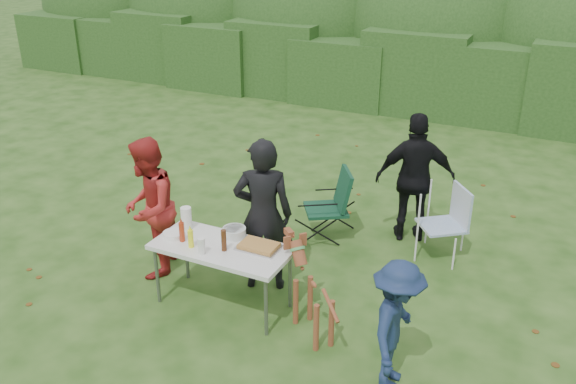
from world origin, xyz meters
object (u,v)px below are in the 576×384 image
at_px(person_black_puffy, 415,178).
at_px(child, 396,326).
at_px(folding_table, 222,250).
at_px(dog, 313,296).
at_px(camping_chair, 326,205).
at_px(person_cook, 263,215).
at_px(beer_bottle, 224,240).
at_px(ketchup_bottle, 182,232).
at_px(lawn_chair, 442,223).
at_px(mustard_bottle, 191,239).
at_px(person_red_jacket, 149,208).
at_px(paper_towel_roll, 186,218).

xyz_separation_m(person_black_puffy, child, (0.62, -2.82, -0.23)).
bearing_deg(folding_table, child, -10.94).
bearing_deg(dog, camping_chair, -30.72).
height_order(person_cook, beer_bottle, person_cook).
xyz_separation_m(ketchup_bottle, beer_bottle, (0.52, 0.02, 0.01)).
bearing_deg(lawn_chair, dog, 32.53).
height_order(camping_chair, mustard_bottle, camping_chair).
bearing_deg(beer_bottle, camping_chair, 80.20).
relative_size(mustard_bottle, beer_bottle, 0.83).
distance_m(person_cook, child, 2.09).
xyz_separation_m(child, dog, (-0.95, 0.34, -0.18)).
bearing_deg(person_red_jacket, child, 56.04).
bearing_deg(person_red_jacket, person_cook, 80.33).
bearing_deg(person_red_jacket, mustard_bottle, 42.56).
relative_size(person_red_jacket, person_black_puffy, 0.97).
bearing_deg(beer_bottle, person_cook, 77.27).
relative_size(folding_table, ketchup_bottle, 6.82).
distance_m(person_black_puffy, child, 2.90).
relative_size(camping_chair, ketchup_bottle, 4.46).
height_order(dog, paper_towel_roll, paper_towel_roll).
distance_m(lawn_chair, paper_towel_roll, 3.16).
xyz_separation_m(folding_table, person_red_jacket, (-1.14, 0.23, 0.16)).
relative_size(person_red_jacket, beer_bottle, 7.06).
relative_size(mustard_bottle, paper_towel_roll, 0.77).
bearing_deg(dog, lawn_chair, -70.07).
bearing_deg(person_cook, folding_table, 44.97).
height_order(person_cook, person_red_jacket, person_cook).
xyz_separation_m(person_cook, mustard_bottle, (-0.49, -0.71, -0.07)).
bearing_deg(beer_bottle, lawn_chair, 50.20).
bearing_deg(person_cook, lawn_chair, -160.67).
distance_m(lawn_chair, ketchup_bottle, 3.23).
xyz_separation_m(person_red_jacket, camping_chair, (1.55, 1.67, -0.36)).
height_order(dog, beer_bottle, beer_bottle).
xyz_separation_m(person_red_jacket, person_black_puffy, (2.57, 2.19, 0.02)).
height_order(folding_table, beer_bottle, beer_bottle).
bearing_deg(camping_chair, lawn_chair, 155.26).
relative_size(child, dog, 1.32).
bearing_deg(person_red_jacket, paper_towel_roll, 61.18).
height_order(folding_table, mustard_bottle, mustard_bottle).
bearing_deg(child, person_black_puffy, 8.73).
xyz_separation_m(person_cook, person_red_jacket, (-1.35, -0.31, -0.06)).
relative_size(person_red_jacket, mustard_bottle, 8.47).
bearing_deg(lawn_chair, person_black_puffy, -71.91).
distance_m(folding_table, person_red_jacket, 1.17).
distance_m(dog, camping_chair, 2.08).
bearing_deg(mustard_bottle, camping_chair, 71.36).
distance_m(folding_table, camping_chair, 1.96).
bearing_deg(beer_bottle, person_red_jacket, 166.02).
height_order(person_cook, child, person_cook).
xyz_separation_m(dog, lawn_chair, (0.79, 2.17, 0.01)).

